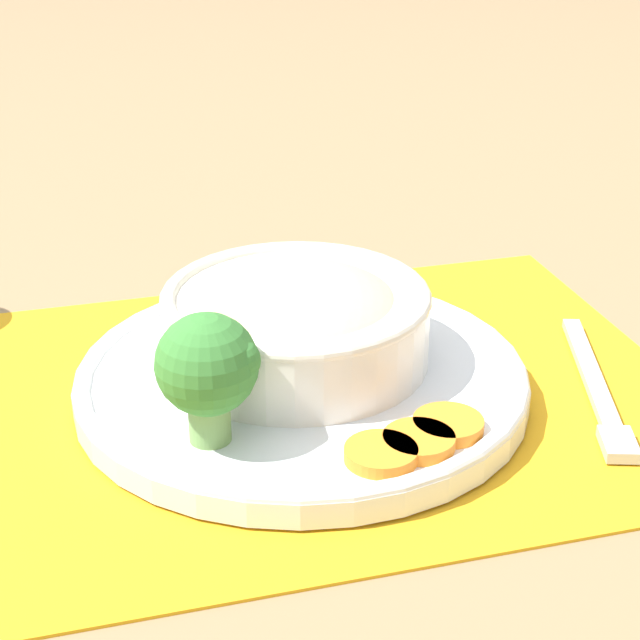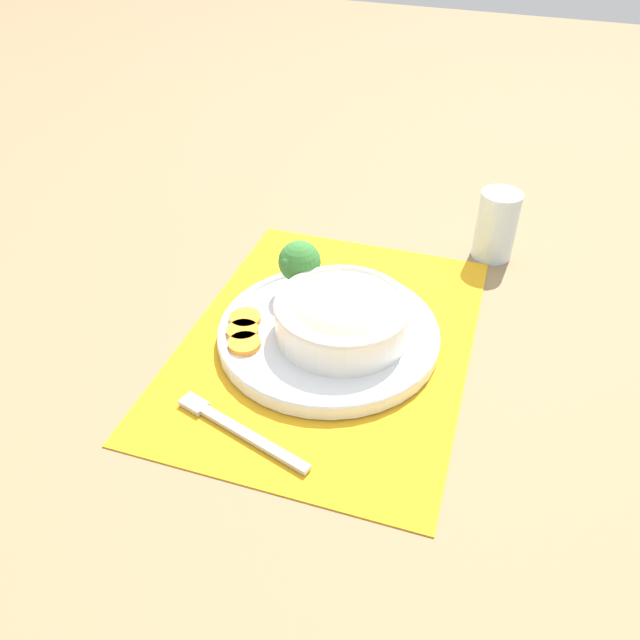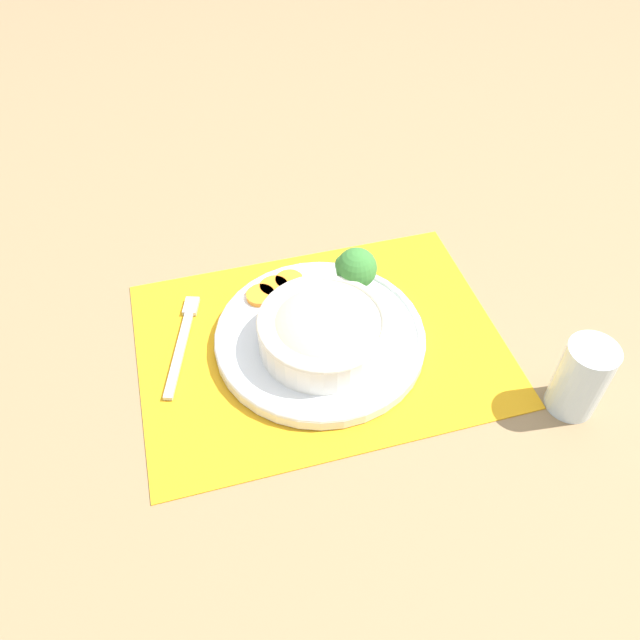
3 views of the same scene
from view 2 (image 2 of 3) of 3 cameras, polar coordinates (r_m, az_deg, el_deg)
name	(u,v)px [view 2 (image 2 of 3)]	position (r m, az deg, el deg)	size (l,w,h in m)	color
ground_plane	(328,341)	(0.83, 0.77, -1.93)	(4.00, 4.00, 0.00)	#8C704C
placemat	(328,340)	(0.83, 0.78, -1.82)	(0.52, 0.40, 0.00)	orange
plate	(329,332)	(0.82, 0.78, -1.12)	(0.29, 0.29, 0.02)	silver
bowl	(343,314)	(0.80, 2.08, 0.58)	(0.18, 0.18, 0.06)	silver
broccoli_floret	(299,263)	(0.86, -1.91, 5.24)	(0.06, 0.06, 0.08)	#759E51
carrot_slice_near	(245,319)	(0.84, -6.84, 0.12)	(0.04, 0.04, 0.01)	orange
carrot_slice_middle	(243,331)	(0.82, -7.09, -1.00)	(0.04, 0.04, 0.01)	orange
carrot_slice_far	(244,344)	(0.80, -6.92, -2.16)	(0.04, 0.04, 0.01)	orange
water_glass	(496,229)	(1.02, 15.77, 8.04)	(0.06, 0.06, 0.11)	silver
fork	(230,425)	(0.72, -8.24, -9.46)	(0.06, 0.18, 0.01)	#B7B7BC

